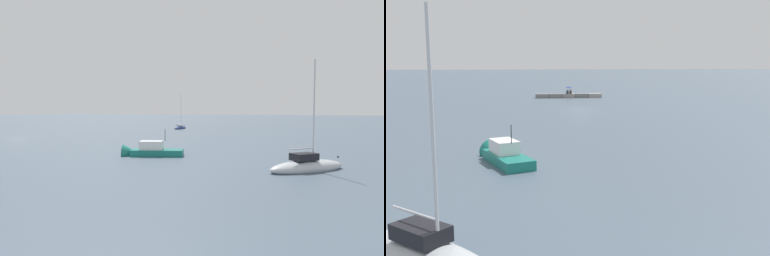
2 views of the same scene
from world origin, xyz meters
TOP-DOWN VIEW (x-y plane):
  - ground_plane at (0.00, 0.00)m, footprint 500.00×500.00m
  - sailboat_grey_near at (9.69, 44.55)m, footprint 6.11×5.66m
  - sailboat_navy_mid at (-31.70, 12.62)m, footprint 5.78×2.10m
  - motorboat_teal_near at (8.27, 29.98)m, footprint 3.81×6.00m

SIDE VIEW (x-z plane):
  - ground_plane at x=0.00m, z-range 0.00..0.00m
  - sailboat_navy_mid at x=-31.70m, z-range -3.87..4.44m
  - sailboat_grey_near at x=9.69m, z-range -3.85..4.48m
  - motorboat_teal_near at x=8.27m, z-range -1.28..1.96m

